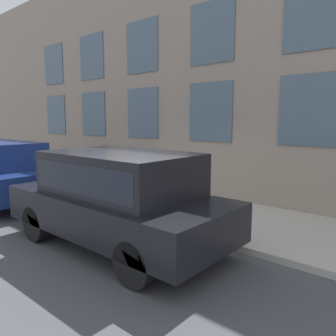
{
  "coord_description": "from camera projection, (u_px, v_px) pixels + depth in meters",
  "views": [
    {
      "loc": [
        -5.32,
        -5.53,
        2.48
      ],
      "look_at": [
        0.79,
        -0.28,
        1.29
      ],
      "focal_mm": 35.0,
      "sensor_mm": 36.0,
      "label": 1
    }
  ],
  "objects": [
    {
      "name": "ground_plane",
      "position": [
        138.0,
        223.0,
        7.92
      ],
      "size": [
        80.0,
        80.0,
        0.0
      ],
      "primitive_type": "plane",
      "color": "#47474C"
    },
    {
      "name": "building_facade",
      "position": [
        214.0,
        65.0,
        9.75
      ],
      "size": [
        0.33,
        40.0,
        8.21
      ],
      "color": "gray",
      "rests_on": "ground_plane"
    },
    {
      "name": "fire_hydrant",
      "position": [
        157.0,
        199.0,
        8.29
      ],
      "size": [
        0.36,
        0.47,
        0.69
      ],
      "color": "gray",
      "rests_on": "sidewalk"
    },
    {
      "name": "parked_truck_charcoal_near",
      "position": [
        118.0,
        193.0,
        6.34
      ],
      "size": [
        2.08,
        4.71,
        1.87
      ],
      "color": "black",
      "rests_on": "ground_plane"
    },
    {
      "name": "person",
      "position": [
        179.0,
        183.0,
        8.16
      ],
      "size": [
        0.31,
        0.21,
        1.28
      ],
      "rotation": [
        0.0,
        0.0,
        -1.39
      ],
      "color": "#726651",
      "rests_on": "sidewalk"
    },
    {
      "name": "sidewalk",
      "position": [
        178.0,
        208.0,
        9.07
      ],
      "size": [
        3.09,
        60.0,
        0.13
      ],
      "color": "#B2ADA3",
      "rests_on": "ground_plane"
    }
  ]
}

